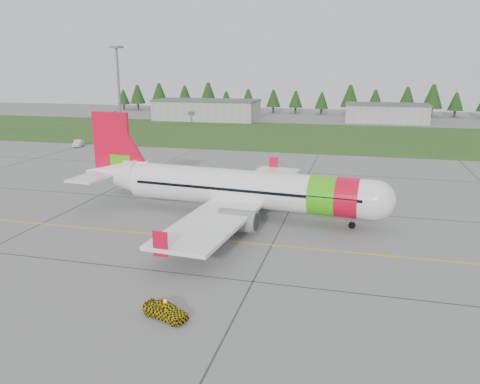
# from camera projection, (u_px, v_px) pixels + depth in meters

# --- Properties ---
(ground) EXTENTS (320.00, 320.00, 0.00)m
(ground) POSITION_uv_depth(u_px,v_px,m) (135.00, 269.00, 38.76)
(ground) COLOR gray
(ground) RESTS_ON ground
(aircraft) EXTENTS (36.67, 33.91, 11.11)m
(aircraft) POSITION_uv_depth(u_px,v_px,m) (239.00, 188.00, 51.66)
(aircraft) COLOR white
(aircraft) RESTS_ON ground
(follow_me_car) EXTENTS (1.50, 1.63, 3.32)m
(follow_me_car) POSITION_uv_depth(u_px,v_px,m) (165.00, 295.00, 30.70)
(follow_me_car) COLOR yellow
(follow_me_car) RESTS_ON ground
(service_van) EXTENTS (1.88, 1.83, 4.34)m
(service_van) POSITION_uv_depth(u_px,v_px,m) (78.00, 136.00, 97.96)
(service_van) COLOR silver
(service_van) RESTS_ON ground
(grass_strip) EXTENTS (320.00, 50.00, 0.03)m
(grass_strip) POSITION_uv_depth(u_px,v_px,m) (287.00, 135.00, 115.53)
(grass_strip) COLOR #30561E
(grass_strip) RESTS_ON ground
(taxi_guideline) EXTENTS (120.00, 0.25, 0.02)m
(taxi_guideline) POSITION_uv_depth(u_px,v_px,m) (172.00, 236.00, 46.25)
(taxi_guideline) COLOR gold
(taxi_guideline) RESTS_ON ground
(hangar_west) EXTENTS (32.00, 14.00, 6.00)m
(hangar_west) POSITION_uv_depth(u_px,v_px,m) (207.00, 110.00, 148.15)
(hangar_west) COLOR #A8A8A3
(hangar_west) RESTS_ON ground
(hangar_east) EXTENTS (24.00, 12.00, 5.20)m
(hangar_east) POSITION_uv_depth(u_px,v_px,m) (386.00, 113.00, 142.59)
(hangar_east) COLOR #A8A8A3
(hangar_east) RESTS_ON ground
(floodlight_mast) EXTENTS (0.50, 0.50, 20.00)m
(floodlight_mast) POSITION_uv_depth(u_px,v_px,m) (120.00, 98.00, 98.14)
(floodlight_mast) COLOR slate
(floodlight_mast) RESTS_ON ground
(treeline) EXTENTS (160.00, 8.00, 10.00)m
(treeline) POSITION_uv_depth(u_px,v_px,m) (311.00, 100.00, 166.67)
(treeline) COLOR #1C3F14
(treeline) RESTS_ON ground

